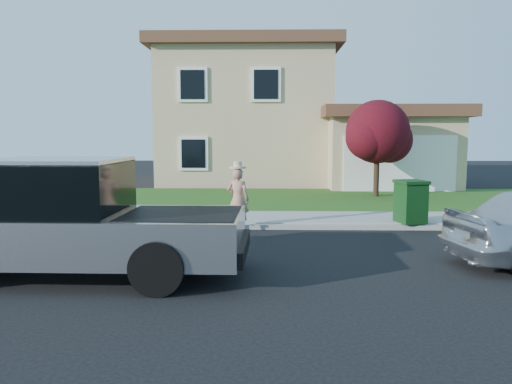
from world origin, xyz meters
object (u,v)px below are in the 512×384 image
pickup_truck (64,222)px  trash_bin (411,201)px  woman (238,198)px  ornamental_tree (378,135)px

pickup_truck → trash_bin: 8.40m
woman → ornamental_tree: size_ratio=0.48×
woman → trash_bin: 4.41m
pickup_truck → woman: bearing=57.9°
woman → ornamental_tree: bearing=-109.8°
pickup_truck → ornamental_tree: (7.53, 10.77, 1.48)m
woman → ornamental_tree: 8.42m
ornamental_tree → trash_bin: bearing=-94.6°
woman → ornamental_tree: (4.88, 6.68, 1.59)m
ornamental_tree → trash_bin: 6.43m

